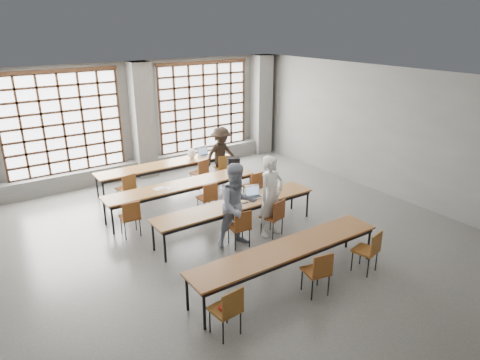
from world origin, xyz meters
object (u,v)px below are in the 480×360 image
object	(u,v)px
desk_row_c	(236,206)
backpack	(234,165)
chair_mid_left	(130,215)
chair_back_left	(127,186)
student_male	(271,196)
desk_row_d	(288,251)
chair_near_right	(370,248)
green_box	(233,201)
chair_mid_right	(254,184)
plastic_bag	(192,153)
chair_front_right	(275,214)
chair_back_right	(223,166)
desk_row_b	(182,186)
student_back	(221,155)
chair_near_mid	(319,269)
chair_back_mid	(201,171)
chair_mid_centre	(208,196)
chair_front_left	(241,225)
student_female	(238,205)
desk_row_a	(165,166)
mouse	(270,194)
laptop_front	(254,194)
phone	(245,203)
laptop_back	(204,153)
red_pouch	(225,306)

from	to	relation	value
desk_row_c	backpack	bearing A→B (deg)	58.34
desk_row_c	chair_mid_left	distance (m)	2.38
chair_back_left	student_male	distance (m)	4.02
desk_row_d	student_male	xyz separation A→B (m)	(0.94, 1.71, 0.27)
chair_near_right	green_box	bearing A→B (deg)	112.83
chair_near_right	chair_mid_right	bearing A→B (deg)	87.78
student_male	plastic_bag	bearing A→B (deg)	78.37
chair_near_right	green_box	size ratio (longest dim) A/B	3.52
desk_row_c	chair_front_right	size ratio (longest dim) A/B	4.55
chair_back_right	desk_row_b	bearing A→B (deg)	-149.87
desk_row_d	student_back	world-z (taller)	student_back
student_male	desk_row_c	bearing A→B (deg)	131.04
backpack	chair_near_mid	bearing A→B (deg)	-82.54
chair_mid_left	plastic_bag	bearing A→B (deg)	40.41
student_male	chair_back_left	bearing A→B (deg)	112.62
chair_back_mid	chair_mid_centre	size ratio (longest dim) A/B	1.00
chair_back_right	chair_mid_left	xyz separation A→B (m)	(-3.54, -1.75, 0.00)
chair_front_left	student_female	distance (m)	0.42
desk_row_c	chair_mid_centre	xyz separation A→B (m)	(-0.07, 1.15, -0.13)
chair_front_right	student_female	xyz separation A→B (m)	(-0.92, 0.13, 0.39)
desk_row_a	chair_back_right	bearing A→B (deg)	-21.59
desk_row_c	student_female	xyz separation A→B (m)	(-0.30, -0.50, 0.27)
chair_mid_left	mouse	world-z (taller)	chair_mid_left
chair_back_left	laptop_front	distance (m)	3.49
desk_row_d	phone	size ratio (longest dim) A/B	30.77
chair_near_mid	student_back	world-z (taller)	student_back
desk_row_a	laptop_back	xyz separation A→B (m)	(1.35, 0.11, 0.13)
green_box	student_female	bearing A→B (deg)	-113.32
student_male	green_box	bearing A→B (deg)	129.10
chair_back_left	chair_near_mid	world-z (taller)	same
student_back	laptop_back	distance (m)	0.66
laptop_back	mouse	size ratio (longest dim) A/B	3.87
chair_mid_left	red_pouch	bearing A→B (deg)	-89.48
desk_row_a	student_male	bearing A→B (deg)	-79.82
desk_row_d	chair_back_mid	xyz separation A→B (m)	(1.04, 5.11, -0.13)
chair_front_left	student_back	distance (m)	4.08
desk_row_b	student_female	distance (m)	2.30
chair_back_right	laptop_front	distance (m)	2.95
student_back	laptop_front	size ratio (longest dim) A/B	4.08
chair_mid_right	green_box	distance (m)	1.76
chair_near_right	laptop_back	size ratio (longest dim) A/B	2.32
phone	laptop_back	bearing A→B (deg)	74.43
desk_row_b	chair_near_mid	bearing A→B (deg)	-86.10
desk_row_a	desk_row_c	bearing A→B (deg)	-87.99
desk_row_a	mouse	xyz separation A→B (m)	(1.07, -3.55, 0.08)
chair_front_left	chair_near_right	distance (m)	2.66
plastic_bag	laptop_back	bearing A→B (deg)	7.63
student_female	green_box	world-z (taller)	student_female
chair_mid_left	chair_mid_centre	xyz separation A→B (m)	(2.01, -0.00, 0.00)
desk_row_b	plastic_bag	distance (m)	2.20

